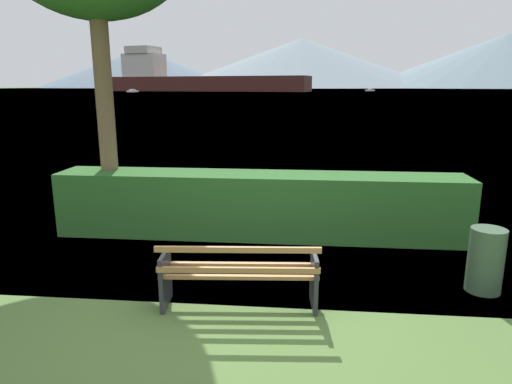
{
  "coord_description": "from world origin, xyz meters",
  "views": [
    {
      "loc": [
        0.69,
        -5.03,
        2.62
      ],
      "look_at": [
        0.0,
        2.05,
        0.94
      ],
      "focal_mm": 31.68,
      "sensor_mm": 36.0,
      "label": 1
    }
  ],
  "objects": [
    {
      "name": "ground_plane",
      "position": [
        0.0,
        0.0,
        0.0
      ],
      "size": [
        1400.0,
        1400.0,
        0.0
      ],
      "primitive_type": "plane",
      "color": "#4C6B33"
    },
    {
      "name": "water_surface",
      "position": [
        0.0,
        309.97,
        0.0
      ],
      "size": [
        620.0,
        620.0,
        0.0
      ],
      "primitive_type": "plane",
      "color": "slate",
      "rests_on": "ground_plane"
    },
    {
      "name": "park_bench",
      "position": [
        0.0,
        -0.06,
        0.43
      ],
      "size": [
        1.91,
        0.71,
        0.87
      ],
      "color": "#A0703F",
      "rests_on": "ground_plane"
    },
    {
      "name": "hedge_row",
      "position": [
        0.0,
        2.66,
        0.56
      ],
      "size": [
        7.13,
        0.89,
        1.12
      ],
      "primitive_type": "cube",
      "color": "#285B23",
      "rests_on": "ground_plane"
    },
    {
      "name": "trash_bin",
      "position": [
        3.12,
        0.7,
        0.42
      ],
      "size": [
        0.44,
        0.44,
        0.85
      ],
      "primitive_type": "cylinder",
      "color": "#385138",
      "rests_on": "ground_plane"
    },
    {
      "name": "cargo_ship_large",
      "position": [
        -52.88,
        212.16,
        5.9
      ],
      "size": [
        101.25,
        39.74,
        21.09
      ],
      "color": "#471E19",
      "rests_on": "water_surface"
    },
    {
      "name": "fishing_boat_near",
      "position": [
        34.08,
        224.79,
        0.46
      ],
      "size": [
        5.16,
        5.49,
        1.22
      ],
      "color": "silver",
      "rests_on": "water_surface"
    },
    {
      "name": "tender_far",
      "position": [
        -68.28,
        178.83,
        0.43
      ],
      "size": [
        2.33,
        7.71,
        1.21
      ],
      "color": "silver",
      "rests_on": "water_surface"
    },
    {
      "name": "distant_hills",
      "position": [
        50.65,
        572.42,
        28.86
      ],
      "size": [
        724.62,
        371.24,
        60.25
      ],
      "color": "slate",
      "rests_on": "ground_plane"
    }
  ]
}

